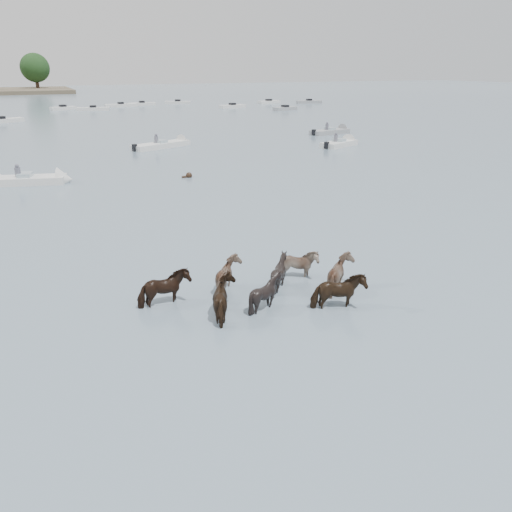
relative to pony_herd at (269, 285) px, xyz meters
name	(u,v)px	position (x,y,z in m)	size (l,w,h in m)	color
ground	(229,301)	(-1.32, 0.29, -0.46)	(400.00, 400.00, 0.00)	slate
pony_herd	(269,285)	(0.00, 0.00, 0.00)	(7.44, 4.02, 1.43)	black
swimming_pony	(188,176)	(3.38, 19.36, -0.36)	(0.72, 0.44, 0.44)	black
motorboat_b	(38,180)	(-6.03, 21.61, -0.23)	(5.54, 2.94, 1.92)	silver
motorboat_c	(168,144)	(5.82, 33.39, -0.24)	(6.41, 3.99, 1.92)	silver
motorboat_d	(343,143)	(21.25, 27.11, -0.23)	(4.94, 3.38, 1.92)	silver
motorboat_e	(335,131)	(25.60, 35.19, -0.23)	(5.53, 2.58, 1.92)	gray
distant_flotilla	(43,111)	(-2.67, 77.80, -0.20)	(105.18, 27.67, 0.93)	silver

